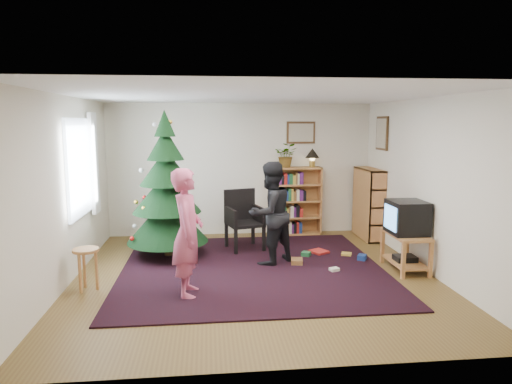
{
  "coord_description": "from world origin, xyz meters",
  "views": [
    {
      "loc": [
        -0.64,
        -6.16,
        2.14
      ],
      "look_at": [
        0.09,
        0.62,
        1.1
      ],
      "focal_mm": 32.0,
      "sensor_mm": 36.0,
      "label": 1
    }
  ],
  "objects": [
    {
      "name": "wall_left",
      "position": [
        -2.5,
        0.0,
        1.25
      ],
      "size": [
        0.02,
        5.0,
        2.5
      ],
      "primitive_type": "cube",
      "color": "silver",
      "rests_on": "floor"
    },
    {
      "name": "armchair",
      "position": [
        -0.03,
        1.44,
        0.55
      ],
      "size": [
        0.68,
        0.69,
        1.01
      ],
      "rotation": [
        0.0,
        0.0,
        0.27
      ],
      "color": "black",
      "rests_on": "rug"
    },
    {
      "name": "picture_back",
      "position": [
        1.15,
        2.48,
        1.95
      ],
      "size": [
        0.55,
        0.03,
        0.42
      ],
      "color": "#4C3319",
      "rests_on": "wall_back"
    },
    {
      "name": "person_standing",
      "position": [
        -0.89,
        -0.63,
        0.8
      ],
      "size": [
        0.41,
        0.6,
        1.6
      ],
      "primitive_type": "imported",
      "rotation": [
        0.0,
        0.0,
        1.52
      ],
      "color": "#BF4C6D",
      "rests_on": "rug"
    },
    {
      "name": "picture_right",
      "position": [
        2.48,
        1.75,
        1.95
      ],
      "size": [
        0.03,
        0.5,
        0.6
      ],
      "color": "#4C3319",
      "rests_on": "wall_right"
    },
    {
      "name": "person_by_chair",
      "position": [
        0.29,
        0.53,
        0.78
      ],
      "size": [
        0.96,
        0.92,
        1.57
      ],
      "primitive_type": "imported",
      "rotation": [
        0.0,
        0.0,
        3.73
      ],
      "color": "black",
      "rests_on": "rug"
    },
    {
      "name": "bookshelf_back",
      "position": [
        1.05,
        2.34,
        0.66
      ],
      "size": [
        0.95,
        0.3,
        1.3
      ],
      "color": "#B47340",
      "rests_on": "floor"
    },
    {
      "name": "bookshelf_right",
      "position": [
        2.34,
        1.93,
        0.66
      ],
      "size": [
        0.3,
        0.95,
        1.3
      ],
      "rotation": [
        0.0,
        0.0,
        1.57
      ],
      "color": "#B47340",
      "rests_on": "floor"
    },
    {
      "name": "stool",
      "position": [
        -2.2,
        -0.33,
        0.43
      ],
      "size": [
        0.33,
        0.33,
        0.55
      ],
      "color": "#B47340",
      "rests_on": "floor"
    },
    {
      "name": "window_pane",
      "position": [
        -2.47,
        0.6,
        1.5
      ],
      "size": [
        0.04,
        1.2,
        1.4
      ],
      "primitive_type": "cube",
      "color": "silver",
      "rests_on": "wall_left"
    },
    {
      "name": "floor",
      "position": [
        0.0,
        0.0,
        0.0
      ],
      "size": [
        5.0,
        5.0,
        0.0
      ],
      "primitive_type": "plane",
      "color": "brown",
      "rests_on": "ground"
    },
    {
      "name": "floor_clutter",
      "position": [
        1.21,
        0.58,
        0.04
      ],
      "size": [
        1.25,
        1.13,
        0.08
      ],
      "color": "#A51E19",
      "rests_on": "rug"
    },
    {
      "name": "potted_plant",
      "position": [
        0.85,
        2.34,
        1.53
      ],
      "size": [
        0.5,
        0.47,
        0.46
      ],
      "primitive_type": "imported",
      "rotation": [
        0.0,
        0.0,
        -0.31
      ],
      "color": "gray",
      "rests_on": "bookshelf_back"
    },
    {
      "name": "crt_tv",
      "position": [
        2.22,
        0.02,
        0.79
      ],
      "size": [
        0.51,
        0.55,
        0.48
      ],
      "color": "black",
      "rests_on": "tv_stand"
    },
    {
      "name": "christmas_tree",
      "position": [
        -1.29,
        1.08,
        0.98
      ],
      "size": [
        1.29,
        1.29,
        2.34
      ],
      "rotation": [
        0.0,
        0.0,
        -0.01
      ],
      "color": "#3F2816",
      "rests_on": "rug"
    },
    {
      "name": "wall_back",
      "position": [
        0.0,
        2.5,
        1.25
      ],
      "size": [
        5.0,
        0.02,
        2.5
      ],
      "primitive_type": "cube",
      "color": "silver",
      "rests_on": "floor"
    },
    {
      "name": "curtain",
      "position": [
        -2.43,
        1.3,
        1.5
      ],
      "size": [
        0.06,
        0.35,
        1.6
      ],
      "primitive_type": "cube",
      "color": "white",
      "rests_on": "wall_left"
    },
    {
      "name": "ceiling",
      "position": [
        0.0,
        0.0,
        2.5
      ],
      "size": [
        5.0,
        5.0,
        0.0
      ],
      "primitive_type": "plane",
      "rotation": [
        3.14,
        0.0,
        0.0
      ],
      "color": "white",
      "rests_on": "wall_back"
    },
    {
      "name": "wall_front",
      "position": [
        0.0,
        -2.5,
        1.25
      ],
      "size": [
        5.0,
        0.02,
        2.5
      ],
      "primitive_type": "cube",
      "color": "silver",
      "rests_on": "floor"
    },
    {
      "name": "table_lamp",
      "position": [
        1.35,
        2.34,
        1.54
      ],
      "size": [
        0.27,
        0.27,
        0.36
      ],
      "color": "#A57F33",
      "rests_on": "bookshelf_back"
    },
    {
      "name": "wall_right",
      "position": [
        2.5,
        0.0,
        1.25
      ],
      "size": [
        0.02,
        5.0,
        2.5
      ],
      "primitive_type": "cube",
      "color": "silver",
      "rests_on": "floor"
    },
    {
      "name": "rug",
      "position": [
        0.0,
        0.3,
        0.01
      ],
      "size": [
        3.8,
        3.6,
        0.02
      ],
      "primitive_type": "cube",
      "color": "black",
      "rests_on": "floor"
    },
    {
      "name": "tv_stand",
      "position": [
        2.22,
        0.02,
        0.32
      ],
      "size": [
        0.45,
        0.82,
        0.55
      ],
      "color": "#B47340",
      "rests_on": "floor"
    }
  ]
}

